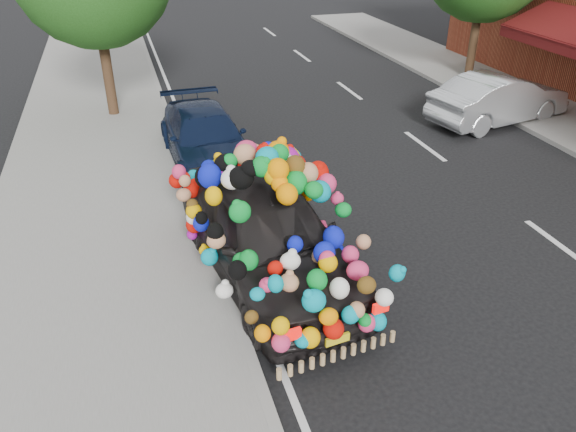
# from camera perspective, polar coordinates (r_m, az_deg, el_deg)

# --- Properties ---
(ground) EXTENTS (100.00, 100.00, 0.00)m
(ground) POSITION_cam_1_polar(r_m,az_deg,el_deg) (9.18, 9.00, -6.73)
(ground) COLOR black
(ground) RESTS_ON ground
(sidewalk) EXTENTS (4.00, 60.00, 0.12)m
(sidewalk) POSITION_cam_1_polar(r_m,az_deg,el_deg) (8.50, -18.83, -11.03)
(sidewalk) COLOR gray
(sidewalk) RESTS_ON ground
(kerb) EXTENTS (0.15, 60.00, 0.13)m
(kerb) POSITION_cam_1_polar(r_m,az_deg,el_deg) (8.53, -5.62, -9.09)
(kerb) COLOR gray
(kerb) RESTS_ON ground
(lane_markings) EXTENTS (6.00, 50.00, 0.01)m
(lane_markings) POSITION_cam_1_polar(r_m,az_deg,el_deg) (11.05, 26.19, -2.93)
(lane_markings) COLOR silver
(lane_markings) RESTS_ON ground
(plush_art_car) EXTENTS (2.82, 5.03, 2.21)m
(plush_art_car) POSITION_cam_1_polar(r_m,az_deg,el_deg) (8.66, -2.18, 0.18)
(plush_art_car) COLOR black
(plush_art_car) RESTS_ON ground
(navy_sedan) EXTENTS (1.86, 4.29, 1.23)m
(navy_sedan) POSITION_cam_1_polar(r_m,az_deg,el_deg) (13.17, -8.37, 7.88)
(navy_sedan) COLOR #0C1732
(navy_sedan) RESTS_ON ground
(silver_hatchback) EXTENTS (4.28, 2.23, 1.34)m
(silver_hatchback) POSITION_cam_1_polar(r_m,az_deg,el_deg) (16.65, 20.63, 11.08)
(silver_hatchback) COLOR silver
(silver_hatchback) RESTS_ON ground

